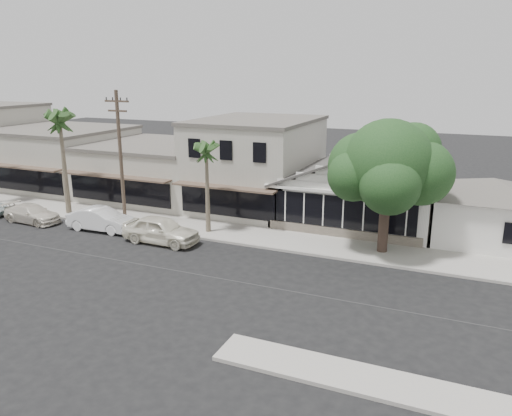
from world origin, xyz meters
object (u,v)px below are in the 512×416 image
at_px(utility_pole, 121,156).
at_px(car_3, 32,214).
at_px(car_0, 161,230).
at_px(car_1, 101,219).
at_px(shade_tree, 387,166).

distance_m(utility_pole, car_3, 7.98).
bearing_deg(car_3, car_0, -87.83).
relative_size(car_1, car_3, 1.06).
bearing_deg(car_0, car_3, 90.35).
relative_size(utility_pole, shade_tree, 1.17).
height_order(car_0, car_3, car_0).
height_order(utility_pole, car_3, utility_pole).
bearing_deg(utility_pole, car_1, -128.77).
distance_m(utility_pole, car_0, 5.91).
bearing_deg(shade_tree, utility_pole, -173.35).
bearing_deg(car_3, car_1, -82.85).
bearing_deg(car_3, shade_tree, -78.60).
relative_size(utility_pole, car_1, 1.98).
relative_size(car_3, shade_tree, 0.56).
xyz_separation_m(car_0, car_1, (-5.00, 0.53, -0.07)).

